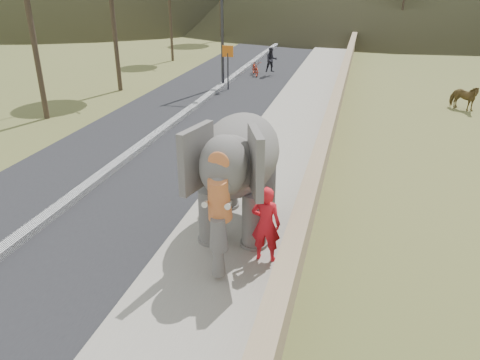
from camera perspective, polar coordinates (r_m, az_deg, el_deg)
name	(u,v)px	position (r m, az deg, el deg)	size (l,w,h in m)	color
ground	(239,230)	(11.95, -0.11, -6.08)	(160.00, 160.00, 0.00)	olive
road	(190,112)	(22.23, -6.12, 8.28)	(7.00, 120.00, 0.03)	black
median	(190,110)	(22.20, -6.13, 8.51)	(0.35, 120.00, 0.22)	black
walkway	(296,118)	(21.02, 6.87, 7.49)	(3.00, 120.00, 0.15)	#9E9687
parapet	(335,110)	(20.75, 11.49, 8.33)	(0.30, 120.00, 1.10)	tan
signboard	(228,60)	(26.15, -1.49, 14.43)	(0.60, 0.08, 2.40)	#2D2D33
cow	(463,97)	(24.67, 25.58, 9.07)	(0.65, 1.43, 1.21)	brown
elephant_and_man	(240,171)	(11.25, 0.01, 1.14)	(2.44, 4.23, 2.96)	slate
motorcyclist	(262,65)	(30.22, 2.69, 13.86)	(2.06, 1.79, 1.76)	maroon
trees	(334,1)	(38.83, 11.45, 20.65)	(48.42, 42.94, 9.16)	#473828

